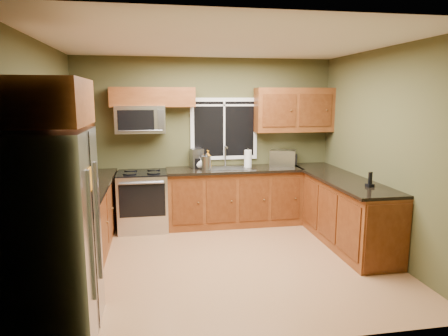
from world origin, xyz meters
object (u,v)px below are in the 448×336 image
object	(u,v)px
kettle	(206,162)
soap_bottle_a	(208,160)
paper_towel_roll	(248,159)
cordless_phone	(370,182)
range	(143,200)
toaster_oven	(283,158)
soap_bottle_c	(200,163)
microwave	(140,119)
coffee_maker	(197,159)
refrigerator	(50,236)

from	to	relation	value
kettle	soap_bottle_a	world-z (taller)	soap_bottle_a
paper_towel_roll	cordless_phone	xyz separation A→B (m)	(1.21, -1.68, -0.08)
cordless_phone	range	bearing A→B (deg)	150.86
toaster_oven	soap_bottle_c	size ratio (longest dim) A/B	2.74
soap_bottle_c	microwave	bearing A→B (deg)	176.98
range	toaster_oven	world-z (taller)	toaster_oven
coffee_maker	soap_bottle_c	xyz separation A→B (m)	(0.04, -0.08, -0.05)
range	cordless_phone	distance (m)	3.37
refrigerator	coffee_maker	bearing A→B (deg)	61.99
kettle	refrigerator	bearing A→B (deg)	-121.99
range	microwave	xyz separation A→B (m)	(-0.00, 0.14, 1.26)
soap_bottle_a	microwave	bearing A→B (deg)	174.18
refrigerator	soap_bottle_a	world-z (taller)	refrigerator
microwave	cordless_phone	bearing A→B (deg)	-31.14
soap_bottle_c	cordless_phone	xyz separation A→B (m)	(2.00, -1.71, -0.03)
soap_bottle_c	cordless_phone	size ratio (longest dim) A/B	0.97
microwave	coffee_maker	world-z (taller)	microwave
microwave	kettle	xyz separation A→B (m)	(1.00, -0.20, -0.67)
soap_bottle_a	soap_bottle_c	distance (m)	0.15
toaster_oven	paper_towel_roll	size ratio (longest dim) A/B	1.62
range	toaster_oven	xyz separation A→B (m)	(2.32, 0.14, 0.60)
kettle	range	bearing A→B (deg)	176.24
microwave	refrigerator	bearing A→B (deg)	-103.34
coffee_maker	cordless_phone	bearing A→B (deg)	-41.35
range	kettle	distance (m)	1.16
paper_towel_roll	kettle	bearing A→B (deg)	-170.00
refrigerator	soap_bottle_a	distance (m)	3.29
paper_towel_roll	microwave	bearing A→B (deg)	177.36
range	microwave	bearing A→B (deg)	90.02
range	cordless_phone	size ratio (longest dim) A/B	4.91
refrigerator	microwave	xyz separation A→B (m)	(0.69, 2.91, 0.83)
kettle	soap_bottle_c	distance (m)	0.18
soap_bottle_a	soap_bottle_c	xyz separation A→B (m)	(-0.12, 0.06, -0.06)
cordless_phone	refrigerator	bearing A→B (deg)	-162.29
refrigerator	kettle	world-z (taller)	refrigerator
range	microwave	world-z (taller)	microwave
cordless_phone	microwave	bearing A→B (deg)	148.86
refrigerator	coffee_maker	xyz separation A→B (m)	(1.56, 2.94, 0.18)
range	cordless_phone	world-z (taller)	cordless_phone
toaster_oven	refrigerator	bearing A→B (deg)	-135.98
refrigerator	cordless_phone	world-z (taller)	refrigerator
refrigerator	toaster_oven	bearing A→B (deg)	44.02
refrigerator	toaster_oven	distance (m)	4.19
kettle	cordless_phone	size ratio (longest dim) A/B	1.39
range	coffee_maker	size ratio (longest dim) A/B	3.03
toaster_oven	kettle	size ratio (longest dim) A/B	1.90
refrigerator	kettle	distance (m)	3.19
kettle	soap_bottle_a	xyz separation A→B (m)	(0.04, 0.10, 0.03)
soap_bottle_c	range	bearing A→B (deg)	-174.49
paper_towel_roll	cordless_phone	distance (m)	2.07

